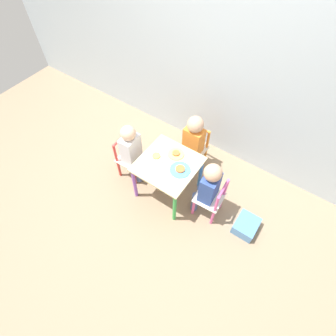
{
  "coord_description": "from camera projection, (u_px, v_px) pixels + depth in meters",
  "views": [
    {
      "loc": [
        0.87,
        -1.25,
        2.48
      ],
      "look_at": [
        0.0,
        0.0,
        0.41
      ],
      "focal_mm": 28.0,
      "sensor_mm": 36.0,
      "label": 1
    }
  ],
  "objects": [
    {
      "name": "plate_right",
      "position": [
        180.0,
        170.0,
        2.45
      ],
      "size": [
        0.2,
        0.2,
        0.03
      ],
      "color": "#4C9EE0",
      "rests_on": "kids_table"
    },
    {
      "name": "house_wall",
      "position": [
        226.0,
        41.0,
        2.29
      ],
      "size": [
        6.0,
        0.06,
        2.6
      ],
      "color": "#B2C1CC",
      "rests_on": "ground_plane"
    },
    {
      "name": "child_left",
      "position": [
        132.0,
        149.0,
        2.68
      ],
      "size": [
        0.21,
        0.21,
        0.74
      ],
      "rotation": [
        0.0,
        0.0,
        -4.65
      ],
      "color": "#4C608E",
      "rests_on": "ground_plane"
    },
    {
      "name": "chair_red",
      "position": [
        129.0,
        158.0,
        2.85
      ],
      "size": [
        0.28,
        0.28,
        0.51
      ],
      "rotation": [
        0.0,
        0.0,
        -4.65
      ],
      "color": "silver",
      "rests_on": "ground_plane"
    },
    {
      "name": "kids_table",
      "position": [
        168.0,
        168.0,
        2.57
      ],
      "size": [
        0.56,
        0.56,
        0.49
      ],
      "color": "beige",
      "rests_on": "ground_plane"
    },
    {
      "name": "storage_bin",
      "position": [
        246.0,
        226.0,
        2.58
      ],
      "size": [
        0.21,
        0.25,
        0.12
      ],
      "color": "#4C7FB7",
      "rests_on": "ground_plane"
    },
    {
      "name": "plate_left",
      "position": [
        156.0,
        157.0,
        2.55
      ],
      "size": [
        0.18,
        0.18,
        0.03
      ],
      "color": "white",
      "rests_on": "kids_table"
    },
    {
      "name": "child_right",
      "position": [
        208.0,
        186.0,
        2.41
      ],
      "size": [
        0.22,
        0.21,
        0.74
      ],
      "rotation": [
        0.0,
        0.0,
        -1.51
      ],
      "color": "#4C608E",
      "rests_on": "ground_plane"
    },
    {
      "name": "plate_back",
      "position": [
        176.0,
        154.0,
        2.57
      ],
      "size": [
        0.16,
        0.16,
        0.03
      ],
      "color": "#EADB66",
      "rests_on": "kids_table"
    },
    {
      "name": "chair_pink",
      "position": [
        211.0,
        199.0,
        2.54
      ],
      "size": [
        0.28,
        0.28,
        0.51
      ],
      "rotation": [
        0.0,
        0.0,
        -1.51
      ],
      "color": "silver",
      "rests_on": "ground_plane"
    },
    {
      "name": "ground_plane",
      "position": [
        168.0,
        190.0,
        2.9
      ],
      "size": [
        6.0,
        6.0,
        0.0
      ],
      "primitive_type": "plane",
      "color": "#8C755B"
    },
    {
      "name": "chair_orange",
      "position": [
        195.0,
        148.0,
        2.93
      ],
      "size": [
        0.27,
        0.27,
        0.51
      ],
      "rotation": [
        0.0,
        0.0,
        -0.04
      ],
      "color": "silver",
      "rests_on": "ground_plane"
    },
    {
      "name": "child_back",
      "position": [
        193.0,
        140.0,
        2.74
      ],
      "size": [
        0.21,
        0.22,
        0.74
      ],
      "rotation": [
        0.0,
        0.0,
        -0.04
      ],
      "color": "#4C608E",
      "rests_on": "ground_plane"
    }
  ]
}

